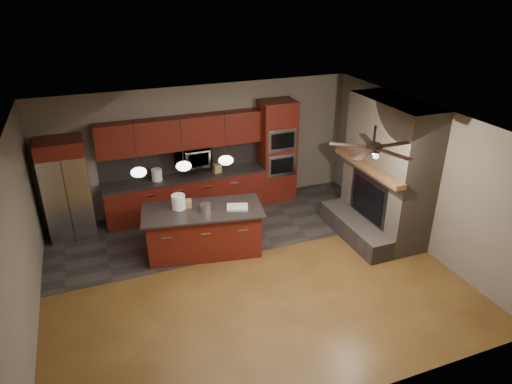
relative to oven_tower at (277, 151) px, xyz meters
name	(u,v)px	position (x,y,z in m)	size (l,w,h in m)	color
ground	(249,273)	(-1.70, -2.69, -1.19)	(7.00, 7.00, 0.00)	brown
ceiling	(247,124)	(-1.70, -2.69, 1.61)	(7.00, 6.00, 0.02)	white
back_wall	(202,148)	(-1.70, 0.31, 0.21)	(7.00, 0.02, 2.80)	#665E52
right_wall	(418,175)	(1.80, -2.69, 0.21)	(0.02, 6.00, 2.80)	#665E52
left_wall	(19,244)	(-5.20, -2.69, 0.21)	(0.02, 6.00, 2.80)	#665E52
slate_tile_patch	(220,227)	(-1.70, -0.89, -1.19)	(7.00, 2.40, 0.01)	#2E2C2A
fireplace_column	(385,176)	(1.34, -2.29, 0.11)	(1.30, 2.10, 2.80)	brown
back_cabinetry	(185,176)	(-2.18, 0.05, -0.30)	(3.59, 0.64, 2.20)	#541D0F
oven_tower	(277,151)	(0.00, 0.00, 0.00)	(0.80, 0.63, 2.38)	#541D0F
microwave	(193,157)	(-1.98, 0.06, 0.11)	(0.73, 0.41, 0.50)	silver
refrigerator	(67,189)	(-4.60, -0.07, -0.16)	(0.88, 0.75, 2.06)	silver
kitchen_island	(204,231)	(-2.25, -1.70, -0.73)	(2.38, 1.39, 0.92)	#541D0F
white_bucket	(178,202)	(-2.65, -1.50, -0.13)	(0.26, 0.26, 0.28)	white
paint_can	(206,208)	(-2.20, -1.78, -0.20)	(0.20, 0.20, 0.14)	silver
paint_tray	(237,207)	(-1.62, -1.87, -0.25)	(0.39, 0.28, 0.04)	silver
cardboard_box	(186,204)	(-2.51, -1.48, -0.20)	(0.22, 0.16, 0.14)	#9D7551
counter_bucket	(157,175)	(-2.79, 0.01, -0.16)	(0.23, 0.23, 0.26)	white
counter_box	(217,168)	(-1.47, -0.04, -0.20)	(0.17, 0.13, 0.19)	#957C4D
pendant_left	(139,172)	(-3.35, -1.99, 0.77)	(0.26, 0.26, 0.92)	black
pendant_center	(184,166)	(-2.60, -1.99, 0.77)	(0.26, 0.26, 0.92)	black
pendant_right	(226,160)	(-1.85, -1.99, 0.77)	(0.26, 0.26, 0.92)	black
ceiling_fan	(373,147)	(0.10, -3.49, 1.27)	(1.27, 1.33, 0.41)	black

